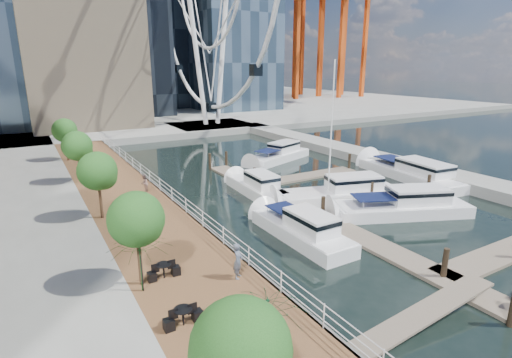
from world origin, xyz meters
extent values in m
plane|color=black|center=(0.00, 0.00, 0.00)|extent=(520.00, 520.00, 0.00)
cube|color=brown|center=(-9.00, 15.00, 0.50)|extent=(6.00, 60.00, 1.00)
cube|color=#595954|center=(-6.00, 15.00, 0.50)|extent=(0.25, 60.00, 1.00)
cube|color=gray|center=(0.00, 102.00, 0.50)|extent=(200.00, 114.00, 1.00)
cube|color=gray|center=(20.00, 20.00, 0.50)|extent=(4.00, 60.00, 1.00)
cube|color=gray|center=(14.00, 52.00, 0.50)|extent=(14.00, 12.00, 1.00)
cube|color=#6D6051|center=(3.00, 10.00, 0.10)|extent=(2.00, 32.00, 0.20)
cube|color=#6D6051|center=(9.00, -2.00, 0.10)|extent=(12.00, 2.00, 0.20)
cube|color=#6D6051|center=(9.00, 8.00, 0.10)|extent=(12.00, 2.00, 0.20)
cube|color=#6D6051|center=(9.00, 18.00, 0.10)|extent=(12.00, 2.00, 0.20)
cylinder|color=white|center=(11.50, 52.00, 14.00)|extent=(0.80, 0.80, 26.00)
cylinder|color=white|center=(16.50, 52.00, 14.00)|extent=(0.80, 0.80, 26.00)
sphere|color=#265B1E|center=(-11.40, -6.00, 4.30)|extent=(2.60, 2.60, 2.60)
cylinder|color=#3F2B1C|center=(-11.40, 4.00, 2.20)|extent=(0.20, 0.20, 2.40)
sphere|color=#265B1E|center=(-11.40, 4.00, 4.30)|extent=(2.60, 2.60, 2.60)
cylinder|color=#3F2B1C|center=(-11.40, 14.00, 2.20)|extent=(0.20, 0.20, 2.40)
sphere|color=#265B1E|center=(-11.40, 14.00, 4.30)|extent=(2.60, 2.60, 2.60)
cylinder|color=#3F2B1C|center=(-11.40, 24.00, 2.20)|extent=(0.20, 0.20, 2.40)
sphere|color=#265B1E|center=(-11.40, 24.00, 4.30)|extent=(2.60, 2.60, 2.60)
cylinder|color=#3F2B1C|center=(-11.40, 34.00, 2.20)|extent=(0.20, 0.20, 2.40)
sphere|color=#265B1E|center=(-11.40, 34.00, 4.30)|extent=(2.60, 2.60, 2.60)
imported|color=#515A6C|center=(-7.16, 2.19, 1.90)|extent=(0.76, 0.78, 1.81)
imported|color=#84645B|center=(-7.32, 18.21, 1.76)|extent=(0.84, 0.92, 1.52)
imported|color=#30343C|center=(-8.93, 29.25, 1.80)|extent=(0.98, 0.90, 1.61)
imported|color=#0D331A|center=(-9.02, -3.57, 2.34)|extent=(3.65, 3.69, 2.67)
imported|color=#0E340F|center=(-11.50, 3.32, 2.31)|extent=(3.23, 3.28, 2.61)
camera|label=1|loc=(-15.29, -13.35, 11.01)|focal=28.00mm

